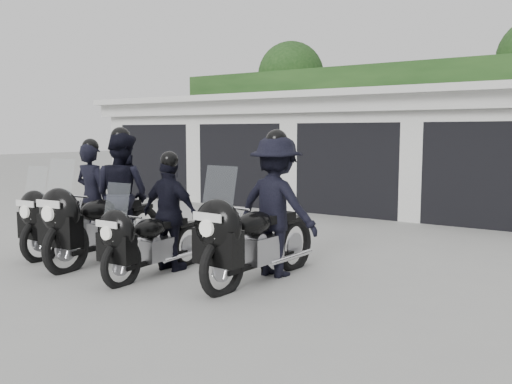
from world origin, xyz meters
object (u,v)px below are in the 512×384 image
Objects in this scene: police_bike_c at (162,220)px; police_bike_a at (78,206)px; police_bike_b at (113,202)px; police_bike_d at (268,214)px.

police_bike_a is at bearing 172.75° from police_bike_c.
police_bike_c is (1.23, -0.19, -0.15)m from police_bike_b.
police_bike_b reaches higher than police_bike_d.
police_bike_c is at bearing -8.97° from police_bike_a.
police_bike_b is 1.25m from police_bike_c.
police_bike_c is at bearing -13.15° from police_bike_b.
police_bike_c is 0.85× the size of police_bike_d.
police_bike_b is 2.65m from police_bike_d.
police_bike_d is at bearing 3.15° from police_bike_a.
police_bike_d reaches higher than police_bike_c.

